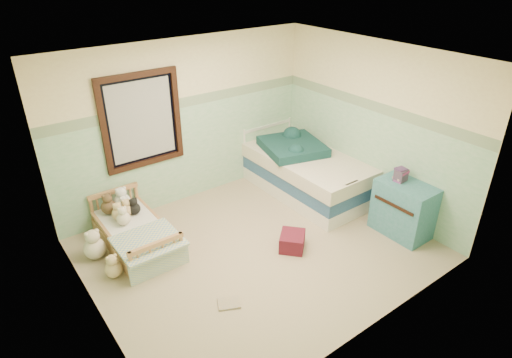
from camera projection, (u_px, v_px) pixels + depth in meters
floor at (258, 249)px, 5.82m from camera, size 4.20×3.60×0.02m
ceiling at (258, 60)px, 4.64m from camera, size 4.20×3.60×0.02m
wall_back at (186, 123)px, 6.51m from camera, size 4.20×0.04×2.50m
wall_front at (376, 235)px, 3.96m from camera, size 4.20×0.04×2.50m
wall_left at (82, 223)px, 4.13m from camera, size 0.04×3.60×2.50m
wall_right at (372, 127)px, 6.34m from camera, size 0.04×3.60×2.50m
wainscot_mint at (189, 153)px, 6.73m from camera, size 4.20×0.01×1.50m
border_strip at (185, 102)px, 6.34m from camera, size 4.20×0.01×0.15m
window_frame at (142, 121)px, 6.02m from camera, size 1.16×0.06×1.36m
window_blinds at (142, 121)px, 6.02m from camera, size 0.92×0.01×1.12m
toddler_bed_frame at (136, 239)px, 5.85m from camera, size 0.72×1.45×0.19m
toddler_mattress at (135, 230)px, 5.78m from camera, size 0.66×1.39×0.12m
patchwork_quilt at (148, 241)px, 5.42m from camera, size 0.79×0.72×0.03m
plush_bed_brown at (109, 207)px, 5.98m from camera, size 0.21×0.21×0.21m
plush_bed_white at (122, 202)px, 6.08m from camera, size 0.23×0.23×0.23m
plush_bed_tan at (118, 214)px, 5.86m from camera, size 0.17×0.17×0.17m
plush_bed_dark at (134, 209)px, 5.98m from camera, size 0.17×0.17×0.17m
plush_floor_cream at (95, 248)px, 5.59m from camera, size 0.28×0.28×0.28m
plush_floor_tan at (114, 269)px, 5.28m from camera, size 0.21×0.21×0.21m
twin_bed_frame at (305, 186)px, 7.12m from camera, size 1.06×2.11×0.22m
twin_boxspring at (306, 174)px, 7.02m from camera, size 1.06×2.11×0.22m
twin_mattress at (307, 162)px, 6.92m from camera, size 1.10×2.15×0.22m
teal_blanket at (293, 146)px, 7.02m from camera, size 1.12×1.15×0.14m
dresser at (403, 209)px, 5.98m from camera, size 0.48×0.77×0.77m
book_stack at (401, 175)px, 5.85m from camera, size 0.18×0.14×0.17m
red_pillow at (292, 241)px, 5.78m from camera, size 0.48×0.47×0.22m
floor_book at (229, 303)px, 4.90m from camera, size 0.31×0.28×0.02m
extra_plush_0 at (127, 210)px, 5.95m from camera, size 0.17×0.17×0.17m
extra_plush_1 at (124, 218)px, 5.74m from camera, size 0.18×0.18×0.18m
extra_plush_2 at (125, 207)px, 6.03m from camera, size 0.17×0.17×0.17m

